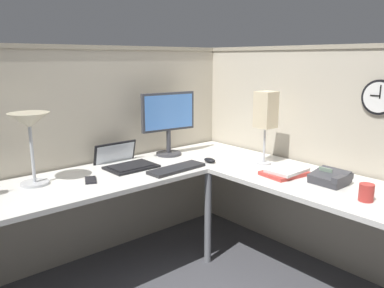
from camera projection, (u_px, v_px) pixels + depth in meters
name	position (u px, v px, depth m)	size (l,w,h in m)	color
ground_plane	(206.00, 278.00, 2.68)	(6.80, 6.80, 0.00)	#47474C
cubicle_wall_back	(94.00, 152.00, 2.92)	(2.57, 0.12, 1.58)	#B7AD99
cubicle_wall_right	(318.00, 154.00, 2.86)	(0.12, 2.37, 1.58)	#B7AD99
desk	(195.00, 199.00, 2.41)	(2.35, 2.15, 0.73)	silver
monitor	(168.00, 119.00, 3.04)	(0.46, 0.20, 0.50)	#38383D
laptop	(124.00, 162.00, 2.80)	(0.35, 0.39, 0.22)	black
keyboard	(177.00, 169.00, 2.68)	(0.43, 0.14, 0.02)	#232326
computer_mouse	(210.00, 160.00, 2.87)	(0.06, 0.10, 0.03)	black
desk_lamp_dome	(30.00, 126.00, 2.30)	(0.24, 0.24, 0.44)	#B7BABF
cell_phone	(91.00, 180.00, 2.45)	(0.07, 0.14, 0.01)	black
office_phone	(331.00, 178.00, 2.38)	(0.19, 0.21, 0.11)	#38383D
book_stack	(285.00, 172.00, 2.56)	(0.30, 0.24, 0.04)	#BF3F38
desk_lamp_paper	(266.00, 112.00, 2.76)	(0.13, 0.13, 0.53)	#B7BABF
coffee_mug	(366.00, 192.00, 2.09)	(0.08, 0.08, 0.10)	#B2332D
wall_clock	(379.00, 97.00, 2.41)	(0.04, 0.22, 0.22)	black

